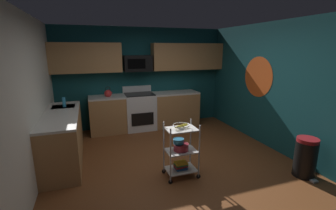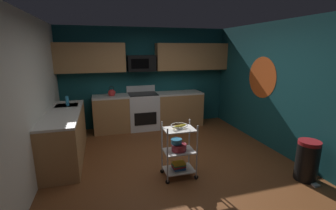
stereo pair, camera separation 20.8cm
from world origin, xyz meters
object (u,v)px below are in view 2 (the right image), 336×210
object	(u,v)px
kettle	(112,93)
oven_range	(143,111)
microwave	(141,63)
mixing_bowl_small	(176,141)
dish_soap_bottle	(67,101)
fruit_bowl	(179,126)
book_stack	(179,166)
mixing_bowl_large	(179,147)
trash_can	(307,161)
rolling_cart	(179,151)

from	to	relation	value
kettle	oven_range	bearing A→B (deg)	0.28
microwave	mixing_bowl_small	xyz separation A→B (m)	(0.09, -2.64, -1.08)
dish_soap_bottle	oven_range	bearing A→B (deg)	25.59
oven_range	mixing_bowl_small	xyz separation A→B (m)	(0.09, -2.53, 0.14)
fruit_bowl	book_stack	size ratio (longest dim) A/B	1.22
fruit_bowl	dish_soap_bottle	distance (m)	2.53
mixing_bowl_large	trash_can	bearing A→B (deg)	-18.61
rolling_cart	dish_soap_bottle	xyz separation A→B (m)	(-1.84, 1.73, 0.57)
oven_range	mixing_bowl_small	distance (m)	2.54
microwave	rolling_cart	size ratio (longest dim) A/B	0.77
dish_soap_bottle	fruit_bowl	bearing A→B (deg)	-43.35
microwave	trash_can	size ratio (longest dim) A/B	1.06
fruit_bowl	dish_soap_bottle	xyz separation A→B (m)	(-1.84, 1.73, 0.14)
mixing_bowl_large	mixing_bowl_small	size ratio (longest dim) A/B	1.38
microwave	fruit_bowl	xyz separation A→B (m)	(0.13, -2.65, -0.82)
mixing_bowl_large	book_stack	world-z (taller)	mixing_bowl_large
microwave	book_stack	world-z (taller)	microwave
kettle	fruit_bowl	bearing A→B (deg)	-70.38
microwave	trash_can	bearing A→B (deg)	-57.95
kettle	dish_soap_bottle	world-z (taller)	kettle
rolling_cart	mixing_bowl_small	distance (m)	0.17
oven_range	fruit_bowl	xyz separation A→B (m)	(0.13, -2.55, 0.40)
dish_soap_bottle	trash_can	xyz separation A→B (m)	(3.77, -2.39, -0.69)
dish_soap_bottle	book_stack	bearing A→B (deg)	-43.35
kettle	trash_can	distance (m)	4.33
fruit_bowl	kettle	size ratio (longest dim) A/B	1.03
oven_range	mixing_bowl_large	world-z (taller)	oven_range
microwave	mixing_bowl_large	xyz separation A→B (m)	(0.13, -2.65, -1.18)
rolling_cart	trash_can	world-z (taller)	rolling_cart
microwave	dish_soap_bottle	size ratio (longest dim) A/B	3.50
oven_range	book_stack	world-z (taller)	oven_range
book_stack	trash_can	distance (m)	2.05
oven_range	mixing_bowl_large	size ratio (longest dim) A/B	4.37
oven_range	dish_soap_bottle	xyz separation A→B (m)	(-1.70, -0.82, 0.54)
kettle	dish_soap_bottle	distance (m)	1.23
rolling_cart	mixing_bowl_large	distance (m)	0.07
book_stack	trash_can	xyz separation A→B (m)	(1.94, -0.65, 0.14)
fruit_bowl	trash_can	xyz separation A→B (m)	(1.94, -0.65, -0.55)
microwave	trash_can	world-z (taller)	microwave
microwave	fruit_bowl	bearing A→B (deg)	-87.15
rolling_cart	mixing_bowl_small	size ratio (longest dim) A/B	5.03
oven_range	rolling_cart	xyz separation A→B (m)	(0.13, -2.55, -0.03)
microwave	mixing_bowl_large	size ratio (longest dim) A/B	2.78
dish_soap_bottle	mixing_bowl_small	bearing A→B (deg)	-43.68
mixing_bowl_small	trash_can	distance (m)	2.11
kettle	trash_can	size ratio (longest dim) A/B	0.40
microwave	mixing_bowl_small	size ratio (longest dim) A/B	3.85
mixing_bowl_small	rolling_cart	bearing A→B (deg)	-23.70
microwave	book_stack	xyz separation A→B (m)	(0.13, -2.65, -1.51)
mixing_bowl_large	mixing_bowl_small	distance (m)	0.11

